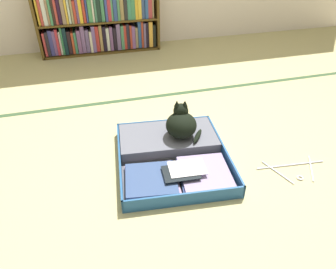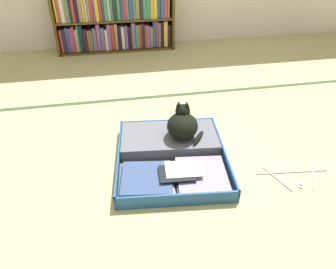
# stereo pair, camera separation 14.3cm
# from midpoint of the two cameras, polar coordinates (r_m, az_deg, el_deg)

# --- Properties ---
(ground_plane) EXTENTS (10.00, 10.00, 0.00)m
(ground_plane) POSITION_cam_midpoint_polar(r_m,az_deg,el_deg) (2.11, 2.31, -3.94)
(ground_plane) COLOR tan
(tatami_border) EXTENTS (4.80, 0.05, 0.00)m
(tatami_border) POSITION_cam_midpoint_polar(r_m,az_deg,el_deg) (2.84, -3.17, 7.11)
(tatami_border) COLOR #314B2D
(tatami_border) RESTS_ON ground_plane
(bookshelf) EXTENTS (1.39, 0.28, 0.73)m
(bookshelf) POSITION_cam_midpoint_polar(r_m,az_deg,el_deg) (3.93, -13.67, 19.54)
(bookshelf) COLOR #523C17
(bookshelf) RESTS_ON ground_plane
(open_suitcase) EXTENTS (0.78, 0.85, 0.09)m
(open_suitcase) POSITION_cam_midpoint_polar(r_m,az_deg,el_deg) (2.07, -1.37, -3.37)
(open_suitcase) COLOR #1F4E84
(open_suitcase) RESTS_ON ground_plane
(black_cat) EXTENTS (0.29, 0.28, 0.25)m
(black_cat) POSITION_cam_midpoint_polar(r_m,az_deg,el_deg) (2.10, 0.54, 1.98)
(black_cat) COLOR black
(black_cat) RESTS_ON open_suitcase
(clothes_hanger) EXTENTS (0.46, 0.26, 0.01)m
(clothes_hanger) POSITION_cam_midpoint_polar(r_m,az_deg,el_deg) (2.12, 20.39, -6.05)
(clothes_hanger) COLOR silver
(clothes_hanger) RESTS_ON ground_plane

